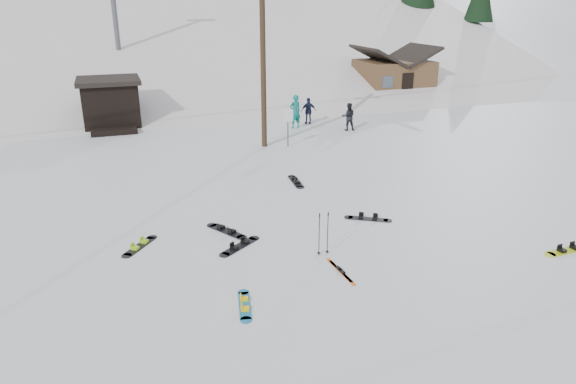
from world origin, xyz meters
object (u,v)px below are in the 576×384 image
object	(u,v)px
cabin	(393,77)
hero_snowboard	(245,305)
hero_skis	(341,271)
utility_pole	(263,49)

from	to	relation	value
cabin	hero_snowboard	world-z (taller)	cabin
cabin	hero_skis	size ratio (longest dim) A/B	3.44
utility_pole	cabin	bearing A→B (deg)	37.56
hero_skis	utility_pole	bearing A→B (deg)	79.36
hero_snowboard	hero_skis	bearing A→B (deg)	-63.72
hero_snowboard	hero_skis	distance (m)	2.95
utility_pole	hero_snowboard	world-z (taller)	utility_pole
cabin	hero_snowboard	bearing A→B (deg)	-126.77
utility_pole	hero_skis	distance (m)	13.73
hero_snowboard	hero_skis	size ratio (longest dim) A/B	0.92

